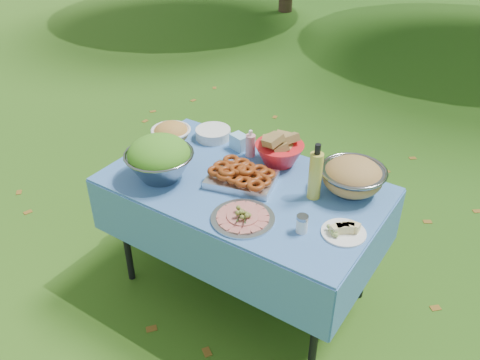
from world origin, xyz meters
name	(u,v)px	position (x,y,z in m)	size (l,w,h in m)	color
ground	(243,286)	(0.00, 0.00, 0.00)	(80.00, 80.00, 0.00)	#0A380A
picnic_table	(243,239)	(0.00, 0.00, 0.38)	(1.46, 0.86, 0.76)	#7CC1EF
salad_bowl	(159,158)	(-0.40, -0.20, 0.88)	(0.36, 0.36, 0.24)	gray
pasta_bowl_white	(171,133)	(-0.61, 0.13, 0.83)	(0.23, 0.23, 0.13)	white
plate_stack	(213,134)	(-0.43, 0.31, 0.79)	(0.21, 0.21, 0.06)	white
wipes_box	(239,142)	(-0.22, 0.29, 0.81)	(0.10, 0.07, 0.09)	#94D3F7
sanitizer_bottle	(251,143)	(-0.13, 0.26, 0.84)	(0.06, 0.06, 0.16)	pink
bread_bowl	(279,149)	(0.05, 0.28, 0.85)	(0.27, 0.27, 0.18)	red
pasta_bowl_steel	(353,176)	(0.50, 0.25, 0.85)	(0.34, 0.34, 0.18)	gray
fried_tray	(242,176)	(-0.01, 0.00, 0.80)	(0.35, 0.25, 0.08)	silver
charcuterie_platter	(243,213)	(0.16, -0.26, 0.80)	(0.31, 0.31, 0.07)	#AFB3B6
oil_bottle	(316,171)	(0.36, 0.09, 0.91)	(0.07, 0.07, 0.31)	gold
cheese_plate	(344,229)	(0.61, -0.09, 0.79)	(0.21, 0.21, 0.06)	white
shaker	(302,224)	(0.44, -0.19, 0.81)	(0.06, 0.06, 0.09)	white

